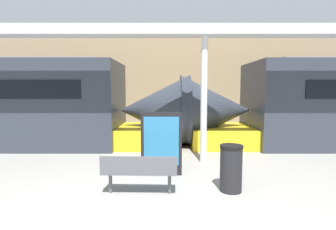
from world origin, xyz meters
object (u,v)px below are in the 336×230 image
object	(u,v)px
poster_board	(161,144)
support_column_near	(203,100)
bench_near	(139,170)
trash_bin	(231,168)

from	to	relation	value
poster_board	support_column_near	distance (m)	1.95
bench_near	trash_bin	size ratio (longest dim) A/B	1.57
poster_board	support_column_near	world-z (taller)	support_column_near
trash_bin	support_column_near	distance (m)	2.57
bench_near	poster_board	xyz separation A→B (m)	(0.41, 1.18, 0.29)
support_column_near	poster_board	bearing A→B (deg)	-134.58
bench_near	support_column_near	world-z (taller)	support_column_near
poster_board	bench_near	bearing A→B (deg)	-109.21
trash_bin	poster_board	bearing A→B (deg)	145.51
bench_near	support_column_near	distance (m)	3.13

